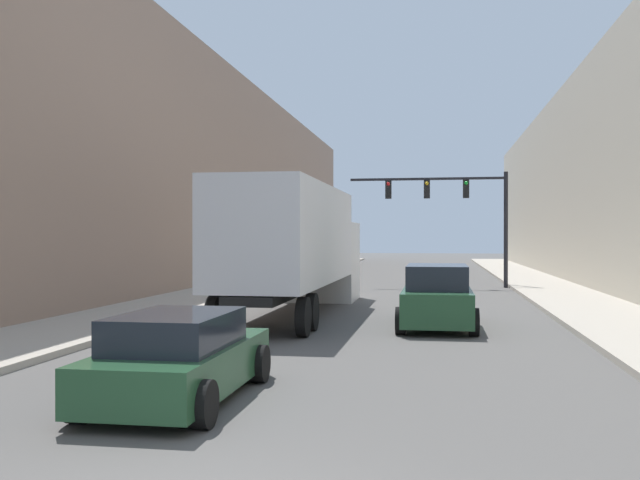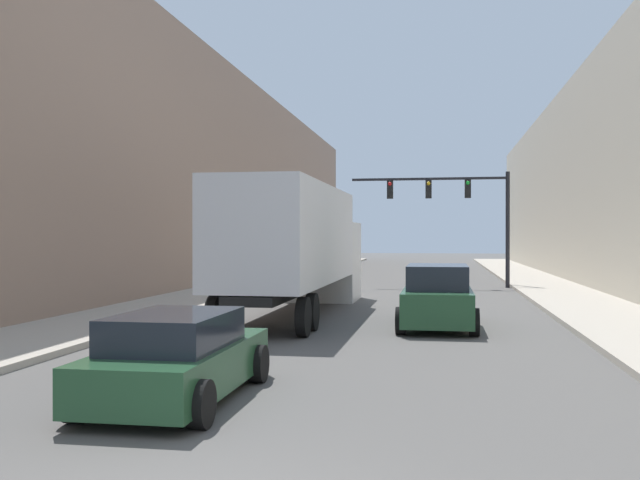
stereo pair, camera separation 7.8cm
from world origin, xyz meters
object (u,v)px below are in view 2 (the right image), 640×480
(semi_truck, at_px, (299,244))
(suv_car, at_px, (437,298))
(sedan_car, at_px, (178,358))
(traffic_signal_gantry, at_px, (461,203))

(semi_truck, bearing_deg, suv_car, -30.52)
(sedan_car, height_order, traffic_signal_gantry, traffic_signal_gantry)
(sedan_car, bearing_deg, suv_car, 68.06)
(semi_truck, distance_m, traffic_signal_gantry, 14.29)
(traffic_signal_gantry, bearing_deg, semi_truck, -112.61)
(sedan_car, height_order, suv_car, suv_car)
(traffic_signal_gantry, bearing_deg, sedan_car, -100.98)
(suv_car, bearing_deg, traffic_signal_gantry, 86.16)
(sedan_car, bearing_deg, semi_truck, 92.64)
(sedan_car, relative_size, traffic_signal_gantry, 0.55)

